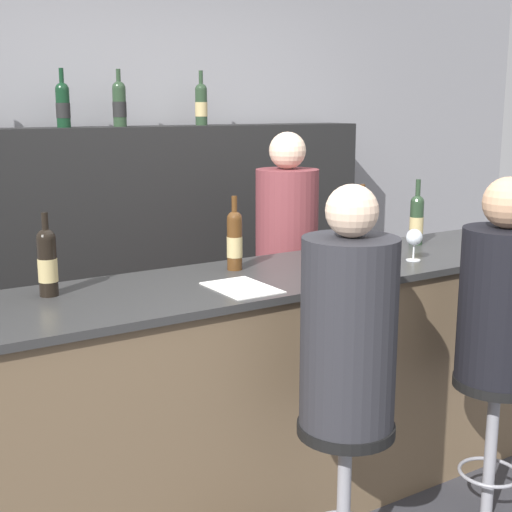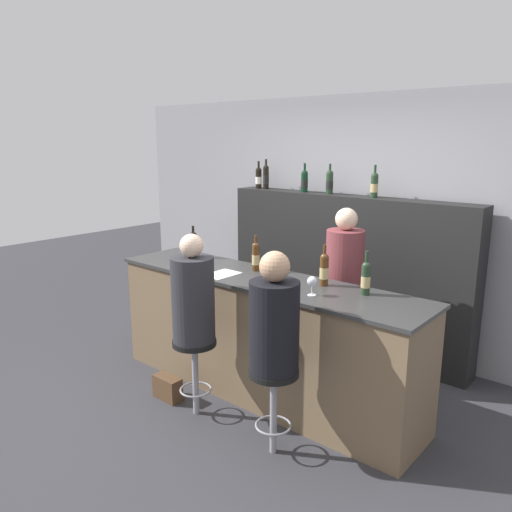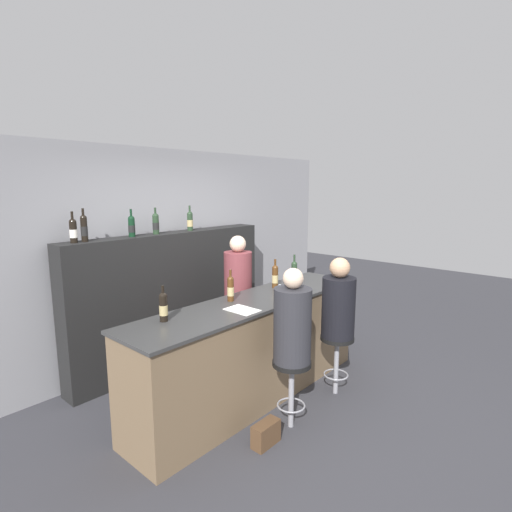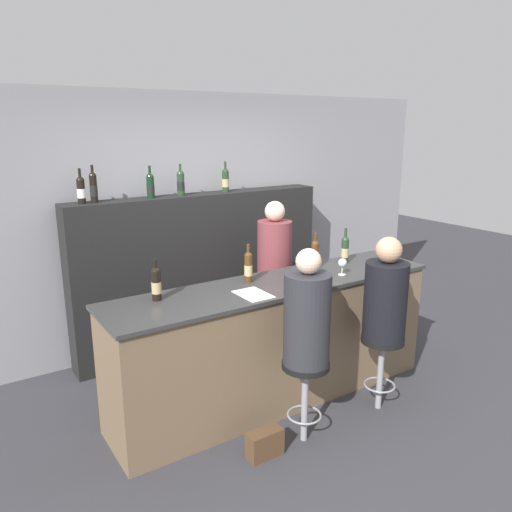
{
  "view_description": "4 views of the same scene",
  "coord_description": "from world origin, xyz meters",
  "px_view_note": "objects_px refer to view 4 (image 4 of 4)",
  "views": [
    {
      "loc": [
        -1.69,
        -2.09,
        1.72
      ],
      "look_at": [
        -0.23,
        0.21,
        1.14
      ],
      "focal_mm": 50.0,
      "sensor_mm": 36.0,
      "label": 1
    },
    {
      "loc": [
        2.54,
        -2.75,
        2.15
      ],
      "look_at": [
        -0.02,
        0.27,
        1.22
      ],
      "focal_mm": 35.0,
      "sensor_mm": 36.0,
      "label": 2
    },
    {
      "loc": [
        -2.87,
        -2.24,
        2.16
      ],
      "look_at": [
        0.02,
        0.3,
        1.48
      ],
      "focal_mm": 28.0,
      "sensor_mm": 36.0,
      "label": 3
    },
    {
      "loc": [
        -2.27,
        -2.81,
        2.27
      ],
      "look_at": [
        -0.24,
        0.26,
        1.31
      ],
      "focal_mm": 35.0,
      "sensor_mm": 36.0,
      "label": 4
    }
  ],
  "objects_px": {
    "wine_bottle_counter_0": "(156,283)",
    "wine_bottle_backbar_1": "(93,187)",
    "wine_bottle_backbar_2": "(150,185)",
    "wine_glass_1": "(342,263)",
    "bar_stool_left": "(305,380)",
    "wine_bottle_backbar_4": "(225,180)",
    "bar_stool_right": "(382,354)",
    "wine_bottle_counter_3": "(345,249)",
    "wine_glass_0": "(312,270)",
    "bartender": "(274,288)",
    "wine_bottle_counter_1": "(248,267)",
    "wine_bottle_counter_2": "(315,254)",
    "guest_seated_right": "(386,296)",
    "guest_seated_left": "(307,315)",
    "wine_bottle_backbar_0": "(81,190)",
    "handbag": "(265,444)",
    "wine_bottle_backbar_3": "(181,183)"
  },
  "relations": [
    {
      "from": "wine_bottle_counter_1",
      "to": "wine_bottle_counter_3",
      "type": "height_order",
      "value": "wine_bottle_counter_3"
    },
    {
      "from": "wine_bottle_backbar_4",
      "to": "wine_glass_0",
      "type": "height_order",
      "value": "wine_bottle_backbar_4"
    },
    {
      "from": "guest_seated_right",
      "to": "wine_bottle_counter_1",
      "type": "bearing_deg",
      "value": 136.83
    },
    {
      "from": "wine_bottle_counter_3",
      "to": "wine_bottle_backbar_4",
      "type": "xyz_separation_m",
      "value": [
        -0.58,
        1.18,
        0.57
      ]
    },
    {
      "from": "wine_bottle_backbar_1",
      "to": "wine_glass_1",
      "type": "bearing_deg",
      "value": -41.82
    },
    {
      "from": "wine_bottle_counter_3",
      "to": "wine_bottle_backbar_4",
      "type": "bearing_deg",
      "value": 115.96
    },
    {
      "from": "wine_bottle_counter_1",
      "to": "wine_bottle_backbar_1",
      "type": "bearing_deg",
      "value": 125.89
    },
    {
      "from": "wine_bottle_counter_0",
      "to": "bar_stool_right",
      "type": "relative_size",
      "value": 0.49
    },
    {
      "from": "wine_glass_1",
      "to": "bartender",
      "type": "relative_size",
      "value": 0.09
    },
    {
      "from": "wine_bottle_counter_2",
      "to": "guest_seated_left",
      "type": "height_order",
      "value": "guest_seated_left"
    },
    {
      "from": "wine_bottle_counter_2",
      "to": "wine_bottle_backbar_3",
      "type": "xyz_separation_m",
      "value": [
        -0.72,
        1.18,
        0.56
      ]
    },
    {
      "from": "wine_glass_0",
      "to": "wine_bottle_counter_3",
      "type": "bearing_deg",
      "value": 23.92
    },
    {
      "from": "wine_bottle_backbar_0",
      "to": "bar_stool_left",
      "type": "height_order",
      "value": "wine_bottle_backbar_0"
    },
    {
      "from": "wine_glass_0",
      "to": "guest_seated_right",
      "type": "height_order",
      "value": "guest_seated_right"
    },
    {
      "from": "wine_bottle_backbar_1",
      "to": "wine_bottle_backbar_4",
      "type": "bearing_deg",
      "value": 0.0
    },
    {
      "from": "wine_bottle_counter_0",
      "to": "wine_glass_0",
      "type": "relative_size",
      "value": 2.35
    },
    {
      "from": "wine_bottle_counter_3",
      "to": "wine_glass_0",
      "type": "xyz_separation_m",
      "value": [
        -0.62,
        -0.27,
        -0.03
      ]
    },
    {
      "from": "wine_glass_1",
      "to": "guest_seated_left",
      "type": "relative_size",
      "value": 0.17
    },
    {
      "from": "wine_glass_0",
      "to": "bar_stool_right",
      "type": "xyz_separation_m",
      "value": [
        0.36,
        -0.47,
        -0.64
      ]
    },
    {
      "from": "wine_bottle_backbar_3",
      "to": "wine_glass_1",
      "type": "height_order",
      "value": "wine_bottle_backbar_3"
    },
    {
      "from": "wine_bottle_counter_0",
      "to": "wine_bottle_backbar_1",
      "type": "relative_size",
      "value": 0.93
    },
    {
      "from": "wine_bottle_backbar_2",
      "to": "handbag",
      "type": "bearing_deg",
      "value": -90.5
    },
    {
      "from": "wine_glass_0",
      "to": "bartender",
      "type": "xyz_separation_m",
      "value": [
        0.16,
        0.75,
        -0.4
      ]
    },
    {
      "from": "bartender",
      "to": "bar_stool_left",
      "type": "bearing_deg",
      "value": -115.89
    },
    {
      "from": "wine_bottle_backbar_0",
      "to": "bartender",
      "type": "relative_size",
      "value": 0.19
    },
    {
      "from": "wine_bottle_counter_2",
      "to": "wine_bottle_backbar_4",
      "type": "distance_m",
      "value": 1.33
    },
    {
      "from": "wine_glass_0",
      "to": "guest_seated_left",
      "type": "height_order",
      "value": "guest_seated_left"
    },
    {
      "from": "wine_bottle_backbar_2",
      "to": "bartender",
      "type": "height_order",
      "value": "wine_bottle_backbar_2"
    },
    {
      "from": "wine_bottle_backbar_2",
      "to": "wine_glass_1",
      "type": "relative_size",
      "value": 2.1
    },
    {
      "from": "wine_bottle_backbar_1",
      "to": "wine_glass_1",
      "type": "relative_size",
      "value": 2.3
    },
    {
      "from": "wine_bottle_counter_0",
      "to": "guest_seated_right",
      "type": "xyz_separation_m",
      "value": [
        1.59,
        -0.75,
        -0.18
      ]
    },
    {
      "from": "wine_bottle_counter_1",
      "to": "guest_seated_left",
      "type": "height_order",
      "value": "guest_seated_left"
    },
    {
      "from": "bar_stool_right",
      "to": "handbag",
      "type": "bearing_deg",
      "value": -180.0
    },
    {
      "from": "wine_bottle_counter_0",
      "to": "wine_bottle_backbar_0",
      "type": "relative_size",
      "value": 1.01
    },
    {
      "from": "wine_bottle_counter_2",
      "to": "handbag",
      "type": "height_order",
      "value": "wine_bottle_counter_2"
    },
    {
      "from": "wine_bottle_counter_1",
      "to": "wine_glass_0",
      "type": "xyz_separation_m",
      "value": [
        0.44,
        -0.27,
        -0.04
      ]
    },
    {
      "from": "bar_stool_left",
      "to": "bar_stool_right",
      "type": "relative_size",
      "value": 1.0
    },
    {
      "from": "wine_bottle_counter_1",
      "to": "wine_bottle_counter_2",
      "type": "height_order",
      "value": "wine_bottle_counter_2"
    },
    {
      "from": "wine_glass_0",
      "to": "bar_stool_right",
      "type": "distance_m",
      "value": 0.87
    },
    {
      "from": "wine_bottle_backbar_4",
      "to": "wine_bottle_counter_0",
      "type": "bearing_deg",
      "value": -137.12
    },
    {
      "from": "wine_bottle_backbar_4",
      "to": "bar_stool_right",
      "type": "xyz_separation_m",
      "value": [
        0.31,
        -1.93,
        -1.24
      ]
    },
    {
      "from": "wine_bottle_counter_0",
      "to": "wine_bottle_counter_2",
      "type": "relative_size",
      "value": 0.95
    },
    {
      "from": "wine_bottle_counter_1",
      "to": "wine_glass_1",
      "type": "bearing_deg",
      "value": -19.54
    },
    {
      "from": "wine_bottle_backbar_2",
      "to": "bar_stool_left",
      "type": "distance_m",
      "value": 2.32
    },
    {
      "from": "bar_stool_left",
      "to": "wine_bottle_counter_0",
      "type": "bearing_deg",
      "value": 136.9
    },
    {
      "from": "wine_bottle_backbar_2",
      "to": "guest_seated_left",
      "type": "bearing_deg",
      "value": -80.13
    },
    {
      "from": "guest_seated_right",
      "to": "guest_seated_left",
      "type": "bearing_deg",
      "value": 180.0
    },
    {
      "from": "bar_stool_right",
      "to": "handbag",
      "type": "height_order",
      "value": "bar_stool_right"
    },
    {
      "from": "wine_bottle_backbar_2",
      "to": "guest_seated_right",
      "type": "relative_size",
      "value": 0.37
    },
    {
      "from": "guest_seated_right",
      "to": "bartender",
      "type": "relative_size",
      "value": 0.52
    }
  ]
}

